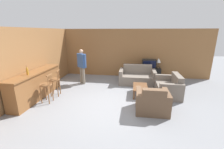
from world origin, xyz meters
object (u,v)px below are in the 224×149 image
tv (149,64)px  coffee_table (140,88)px  tv_unit (148,73)px  person_by_window (82,65)px  loveseat_right (169,88)px  armchair_near (152,102)px  bar_chair_mid (55,82)px  table_lamp (159,61)px  couch_far (137,77)px  bar_chair_near (46,87)px  bottle (27,71)px

tv → coffee_table: bearing=-102.6°
tv_unit → person_by_window: person_by_window is taller
tv_unit → loveseat_right: bearing=-73.3°
tv_unit → armchair_near: bearing=-92.9°
bar_chair_mid → table_lamp: 5.14m
couch_far → table_lamp: bearing=38.9°
armchair_near → tv: (0.18, 3.53, 0.52)m
armchair_near → couch_far: bearing=99.1°
bar_chair_near → bar_chair_mid: same height
armchair_near → tv_unit: 3.53m
bar_chair_mid → coffee_table: 3.37m
table_lamp → tv: bearing=-179.6°
bar_chair_mid → loveseat_right: bearing=9.0°
bar_chair_mid → coffee_table: bar_chair_mid is taller
armchair_near → person_by_window: person_by_window is taller
bar_chair_mid → couch_far: size_ratio=0.61×
armchair_near → bottle: 4.27m
armchair_near → coffee_table: size_ratio=1.01×
bar_chair_mid → coffee_table: (3.31, 0.54, -0.27)m
armchair_near → bottle: bearing=179.8°
bar_chair_near → coffee_table: (3.31, 1.14, -0.27)m
loveseat_right → armchair_near: bearing=-119.4°
bar_chair_mid → armchair_near: bar_chair_mid is taller
bar_chair_near → bar_chair_mid: size_ratio=1.00×
bar_chair_near → tv_unit: 5.11m
tv_unit → table_lamp: bearing=0.0°
bar_chair_mid → loveseat_right: size_ratio=0.77×
table_lamp → bar_chair_mid: bearing=-146.9°
armchair_near → tv_unit: armchair_near is taller
tv_unit → tv: bearing=-90.0°
tv → table_lamp: (0.48, 0.00, 0.16)m
tv_unit → table_lamp: size_ratio=2.33×
bottle → person_by_window: 2.52m
armchair_near → person_by_window: (-3.05, 2.25, 0.62)m
loveseat_right → table_lamp: bearing=94.1°
bottle → tv: bearing=38.9°
bar_chair_mid → tv_unit: (3.82, 2.80, -0.27)m
coffee_table → bottle: (-3.86, -1.27, 0.87)m
armchair_near → bottle: bottle is taller
table_lamp → coffee_table: bearing=-113.5°
bar_chair_mid → person_by_window: person_by_window is taller
bar_chair_mid → couch_far: 3.75m
armchair_near → table_lamp: table_lamp is taller
armchair_near → person_by_window: bearing=143.6°
couch_far → tv_unit: 1.06m
table_lamp → person_by_window: person_by_window is taller
couch_far → person_by_window: 2.73m
coffee_table → person_by_window: size_ratio=0.59×
bar_chair_near → coffee_table: bar_chair_near is taller
armchair_near → tv: bearing=87.1°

